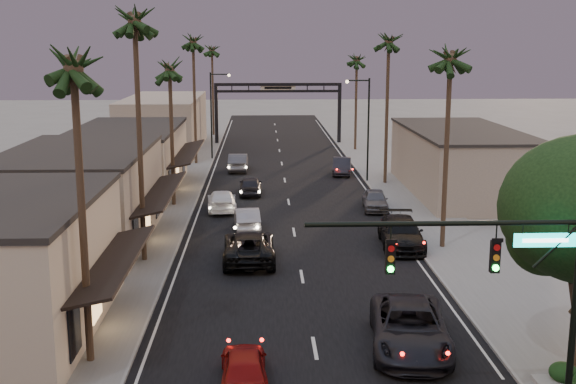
{
  "coord_description": "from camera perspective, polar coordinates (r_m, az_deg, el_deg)",
  "views": [
    {
      "loc": [
        -2.07,
        -16.76,
        11.88
      ],
      "look_at": [
        -0.36,
        28.7,
        2.5
      ],
      "focal_mm": 45.0,
      "sensor_mm": 36.0,
      "label": 1
    }
  ],
  "objects": [
    {
      "name": "oncoming_silver",
      "position": [
        47.04,
        -3.27,
        -2.09
      ],
      "size": [
        1.9,
        4.5,
        1.45
      ],
      "primitive_type": "imported",
      "rotation": [
        0.0,
        0.0,
        3.23
      ],
      "color": "#95959A",
      "rests_on": "ground"
    },
    {
      "name": "storefront_far",
      "position": [
        60.5,
        -12.55,
        2.45
      ],
      "size": [
        8.0,
        16.0,
        5.0
      ],
      "primitive_type": "cube",
      "color": "#C4AF96",
      "rests_on": "ground"
    },
    {
      "name": "streetlight_left",
      "position": [
        75.2,
        -5.89,
        6.59
      ],
      "size": [
        2.13,
        0.3,
        9.0
      ],
      "color": "black",
      "rests_on": "ground"
    },
    {
      "name": "oncoming_pickup",
      "position": [
        40.18,
        -3.1,
        -4.32
      ],
      "size": [
        2.91,
        6.11,
        1.68
      ],
      "primitive_type": "imported",
      "rotation": [
        0.0,
        0.0,
        3.16
      ],
      "color": "black",
      "rests_on": "ground"
    },
    {
      "name": "curbside_near",
      "position": [
        29.32,
        9.6,
        -10.53
      ],
      "size": [
        3.72,
        6.76,
        1.79
      ],
      "primitive_type": "imported",
      "rotation": [
        0.0,
        0.0,
        -0.12
      ],
      "color": "black",
      "rests_on": "ground"
    },
    {
      "name": "oncoming_red",
      "position": [
        26.27,
        -3.49,
        -13.58
      ],
      "size": [
        1.8,
        4.13,
        1.39
      ],
      "primitive_type": "imported",
      "rotation": [
        0.0,
        0.0,
        3.18
      ],
      "color": "maroon",
      "rests_on": "ground"
    },
    {
      "name": "palm_rc",
      "position": [
        81.47,
        5.46,
        10.61
      ],
      "size": [
        3.2,
        3.2,
        12.2
      ],
      "color": "#38281C",
      "rests_on": "ground"
    },
    {
      "name": "storefront_mid",
      "position": [
        45.07,
        -16.14,
        -0.5
      ],
      "size": [
        8.0,
        14.0,
        5.5
      ],
      "primitive_type": "cube",
      "color": "gray",
      "rests_on": "ground"
    },
    {
      "name": "oncoming_grey_far",
      "position": [
        68.72,
        -3.96,
        2.37
      ],
      "size": [
        1.8,
        5.03,
        1.65
      ],
      "primitive_type": "imported",
      "rotation": [
        0.0,
        0.0,
        3.13
      ],
      "color": "#4A4A4F",
      "rests_on": "ground"
    },
    {
      "name": "curbside_black",
      "position": [
        43.36,
        8.93,
        -3.22
      ],
      "size": [
        2.78,
        6.08,
        1.72
      ],
      "primitive_type": "imported",
      "rotation": [
        0.0,
        0.0,
        -0.06
      ],
      "color": "black",
      "rests_on": "ground"
    },
    {
      "name": "curbside_grey",
      "position": [
        52.76,
        6.9,
        -0.63
      ],
      "size": [
        2.1,
        4.47,
        1.48
      ],
      "primitive_type": "imported",
      "rotation": [
        0.0,
        0.0,
        -0.08
      ],
      "color": "#525358",
      "rests_on": "ground"
    },
    {
      "name": "traffic_signal",
      "position": [
        23.18,
        17.6,
        -5.97
      ],
      "size": [
        8.51,
        0.22,
        7.8
      ],
      "color": "black",
      "rests_on": "ground"
    },
    {
      "name": "sidewalk_left",
      "position": [
        70.16,
        -8.21,
        1.83
      ],
      "size": [
        5.0,
        92.0,
        0.12
      ],
      "primitive_type": "cube",
      "color": "slate",
      "rests_on": "ground"
    },
    {
      "name": "curbside_far",
      "position": [
        66.89,
        4.28,
        2.05
      ],
      "size": [
        2.21,
        4.8,
        1.53
      ],
      "primitive_type": "imported",
      "rotation": [
        0.0,
        0.0,
        -0.13
      ],
      "color": "black",
      "rests_on": "ground"
    },
    {
      "name": "palm_lb",
      "position": [
        39.33,
        -12.05,
        13.59
      ],
      "size": [
        3.2,
        3.2,
        15.2
      ],
      "color": "#38281C",
      "rests_on": "ground"
    },
    {
      "name": "palm_far",
      "position": [
        94.96,
        -6.04,
        11.33
      ],
      "size": [
        3.2,
        3.2,
        13.2
      ],
      "color": "#38281C",
      "rests_on": "ground"
    },
    {
      "name": "oncoming_dgrey",
      "position": [
        57.78,
        -2.99,
        0.51
      ],
      "size": [
        1.76,
        4.31,
        1.47
      ],
      "primitive_type": "imported",
      "rotation": [
        0.0,
        0.0,
        3.13
      ],
      "color": "black",
      "rests_on": "ground"
    },
    {
      "name": "oncoming_white",
      "position": [
        52.46,
        -5.25,
        -0.67
      ],
      "size": [
        2.37,
        5.13,
        1.45
      ],
      "primitive_type": "imported",
      "rotation": [
        0.0,
        0.0,
        3.21
      ],
      "color": "white",
      "rests_on": "ground"
    },
    {
      "name": "storefront_dist",
      "position": [
        82.96,
        -9.76,
        5.34
      ],
      "size": [
        8.0,
        20.0,
        6.0
      ],
      "primitive_type": "cube",
      "color": "gray",
      "rests_on": "ground"
    },
    {
      "name": "arch",
      "position": [
        87.01,
        -0.79,
        7.47
      ],
      "size": [
        15.2,
        0.4,
        7.27
      ],
      "color": "black",
      "rests_on": "ground"
    },
    {
      "name": "road",
      "position": [
        62.93,
        -0.23,
        0.77
      ],
      "size": [
        14.0,
        120.0,
        0.02
      ],
      "primitive_type": "cube",
      "color": "black",
      "rests_on": "ground"
    },
    {
      "name": "building_right",
      "position": [
        59.73,
        13.49,
        2.29
      ],
      "size": [
        8.0,
        18.0,
        5.0
      ],
      "primitive_type": "cube",
      "color": "gray",
      "rests_on": "ground"
    },
    {
      "name": "palm_ra",
      "position": [
        42.14,
        12.74,
        10.78
      ],
      "size": [
        3.2,
        3.2,
        13.2
      ],
      "color": "#38281C",
      "rests_on": "ground"
    },
    {
      "name": "palm_rb",
      "position": [
        61.69,
        7.98,
        12.04
      ],
      "size": [
        3.2,
        3.2,
        14.2
      ],
      "color": "#38281C",
      "rests_on": "ground"
    },
    {
      "name": "streetlight_right",
      "position": [
        62.75,
        6.12,
        5.59
      ],
      "size": [
        2.13,
        0.3,
        9.0
      ],
      "color": "black",
      "rests_on": "ground"
    },
    {
      "name": "ground",
      "position": [
        58.03,
        -0.07,
        -0.16
      ],
      "size": [
        200.0,
        200.0,
        0.0
      ],
      "primitive_type": "plane",
      "color": "slate",
      "rests_on": "ground"
    },
    {
      "name": "palm_lc",
      "position": [
        53.18,
        -9.35,
        9.98
      ],
      "size": [
        3.2,
        3.2,
        12.2
      ],
      "color": "#38281C",
      "rests_on": "ground"
    },
    {
      "name": "palm_la",
      "position": [
        26.58,
        -16.65,
        10.23
      ],
      "size": [
        3.2,
        3.2,
        13.2
      ],
      "color": "#38281C",
      "rests_on": "ground"
    },
    {
      "name": "sidewalk_right",
      "position": [
        70.72,
        7.29,
        1.94
      ],
      "size": [
        5.0,
        92.0,
        0.12
      ],
      "primitive_type": "cube",
      "color": "slate",
      "rests_on": "ground"
    },
    {
      "name": "palm_ld",
      "position": [
        72.06,
        -7.52,
        11.98
      ],
      "size": [
        3.2,
        3.2,
        14.2
      ],
      "color": "#38281C",
      "rests_on": "ground"
    }
  ]
}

